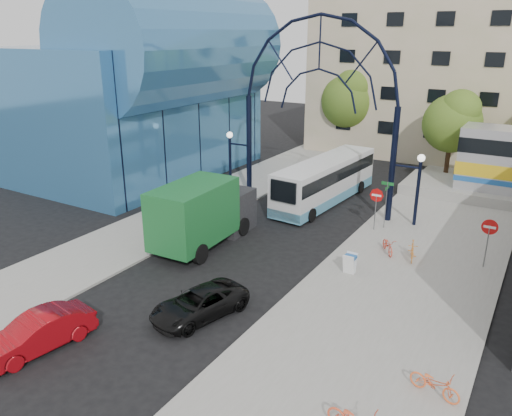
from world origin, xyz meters
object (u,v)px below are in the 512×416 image
Objects in this scene: tree_north_a at (454,120)px; black_suv at (199,304)px; do_not_enter_sign at (489,232)px; bike_near_b at (412,251)px; gateway_arch at (319,75)px; bike_near_a at (388,245)px; sandwich_board at (350,261)px; green_truck at (204,213)px; bike_far_a at (435,384)px; street_name_sign at (387,195)px; stop_sign at (376,199)px; city_bus at (325,180)px; red_sedan at (38,333)px; tree_north_b at (350,98)px.

black_suv is at bearing -99.48° from tree_north_a.
do_not_enter_sign is 1.54× the size of bike_near_b.
bike_near_a is (6.46, -4.79, -8.02)m from gateway_arch.
green_truck reaches higher than sandwich_board.
bike_far_a is (11.00, -14.71, -8.00)m from gateway_arch.
green_truck is 1.72× the size of black_suv.
gateway_arch is 5.50× the size of do_not_enter_sign.
do_not_enter_sign is 6.85m from sandwich_board.
bike_near_a is at bearing -69.67° from street_name_sign.
do_not_enter_sign is 0.59× the size of black_suv.
bike_far_a is (3.24, -9.72, -0.04)m from bike_near_b.
stop_sign reaches higher than black_suv.
green_truck reaches higher than do_not_enter_sign.
city_bus is 21.10m from red_sedan.
gateway_arch is 11.36m from bike_near_a.
bike_near_b reaches higher than bike_far_a.
green_truck is (-7.41, -6.47, -0.20)m from stop_sign.
green_truck reaches higher than street_name_sign.
sandwich_board is 3.73m from bike_near_b.
tree_north_b is at bearing 90.68° from green_truck.
stop_sign is at bearing -123.64° from street_name_sign.
tree_north_b is at bearing 117.65° from street_name_sign.
street_name_sign is at bearing 39.88° from green_truck.
street_name_sign is 19.81m from tree_north_b.
tree_north_a is at bearing 96.27° from black_suv.
gateway_arch is 12.52m from sandwich_board.
bike_near_a is at bearing -88.86° from tree_north_a.
tree_north_a is 17.45m from bike_near_b.
tree_north_a is 0.88× the size of tree_north_b.
bike_near_a is at bearing 19.83° from green_truck.
do_not_enter_sign is 0.35× the size of tree_north_a.
stop_sign is at bearing 91.90° from black_suv.
stop_sign is 4.42m from bike_near_b.
bike_near_b is at bearing 54.64° from sandwich_board.
tree_north_b is (-14.88, 19.93, 3.29)m from do_not_enter_sign.
bike_near_b is (1.64, -16.91, -4.00)m from tree_north_a.
gateway_arch is at bearing 164.93° from street_name_sign.
red_sedan is (-7.19, -18.07, -1.45)m from street_name_sign.
stop_sign reaches higher than sandwich_board.
do_not_enter_sign is at bearing -22.59° from city_bus.
tree_north_b is at bearing 109.90° from city_bus.
bike_near_b is at bearing -163.16° from do_not_enter_sign.
gateway_arch is 11.15m from green_truck.
stop_sign is 1.56× the size of bike_near_b.
tree_north_b is (-10.00, 4.00, 0.66)m from tree_north_a.
stop_sign is 20.18m from tree_north_b.
tree_north_b is 34.38m from bike_far_a.
do_not_enter_sign is 2.51× the size of sandwich_board.
tree_north_b is 4.98× the size of bike_near_b.
bike_near_a is (1.66, -2.79, -1.46)m from stop_sign.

